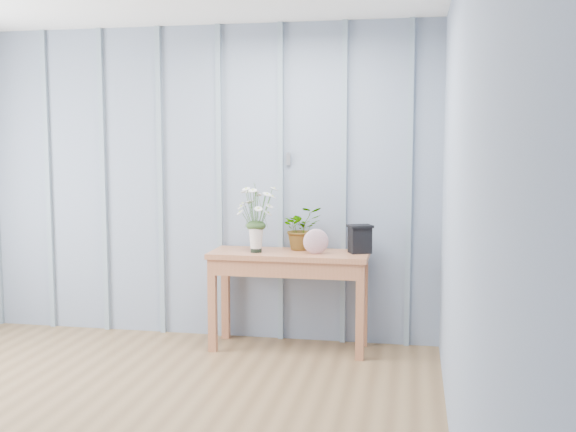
% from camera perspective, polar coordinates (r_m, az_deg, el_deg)
% --- Properties ---
extents(room_shell, '(4.00, 4.50, 2.50)m').
position_cam_1_polar(room_shell, '(4.29, -14.32, 11.57)').
color(room_shell, gray).
rests_on(room_shell, ground).
extents(sideboard, '(1.20, 0.45, 0.75)m').
position_cam_1_polar(sideboard, '(5.13, 0.10, -4.33)').
color(sideboard, '#9F5E3B').
rests_on(sideboard, ground).
extents(daisy_vase, '(0.37, 0.28, 0.53)m').
position_cam_1_polar(daisy_vase, '(5.06, -2.73, 0.58)').
color(daisy_vase, black).
rests_on(daisy_vase, sideboard).
extents(spider_plant, '(0.39, 0.37, 0.34)m').
position_cam_1_polar(spider_plant, '(5.20, 1.14, -1.03)').
color(spider_plant, '#233C1A').
rests_on(spider_plant, sideboard).
extents(felt_disc_vessel, '(0.20, 0.10, 0.19)m').
position_cam_1_polar(felt_disc_vessel, '(5.00, 2.38, -2.18)').
color(felt_disc_vessel, '#894361').
rests_on(felt_disc_vessel, sideboard).
extents(carved_box, '(0.21, 0.19, 0.21)m').
position_cam_1_polar(carved_box, '(5.08, 6.11, -1.92)').
color(carved_box, black).
rests_on(carved_box, sideboard).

